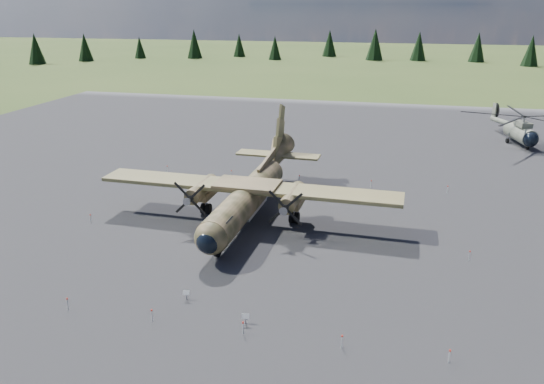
# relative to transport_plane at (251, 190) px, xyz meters

# --- Properties ---
(ground) EXTENTS (500.00, 500.00, 0.00)m
(ground) POSITION_rel_transport_plane_xyz_m (2.62, -4.98, -2.65)
(ground) COLOR #4A5726
(ground) RESTS_ON ground
(apron) EXTENTS (120.00, 120.00, 0.04)m
(apron) POSITION_rel_transport_plane_xyz_m (2.62, 5.02, -2.65)
(apron) COLOR #57565B
(apron) RESTS_ON ground
(transport_plane) EXTENTS (27.97, 25.44, 9.24)m
(transport_plane) POSITION_rel_transport_plane_xyz_m (0.00, 0.00, 0.00)
(transport_plane) COLOR #36371E
(transport_plane) RESTS_ON ground
(helicopter_near) EXTENTS (20.28, 21.46, 4.31)m
(helicopter_near) POSITION_rel_transport_plane_xyz_m (30.05, 34.87, 0.40)
(helicopter_near) COLOR gray
(helicopter_near) RESTS_ON ground
(info_placard_left) EXTENTS (0.46, 0.22, 0.70)m
(info_placard_left) POSITION_rel_transport_plane_xyz_m (-0.25, -15.54, -2.19)
(info_placard_left) COLOR gray
(info_placard_left) RESTS_ON ground
(info_placard_right) EXTENTS (0.49, 0.26, 0.73)m
(info_placard_right) POSITION_rel_transport_plane_xyz_m (4.47, -17.43, -2.17)
(info_placard_right) COLOR gray
(info_placard_right) RESTS_ON ground
(barrier_fence) EXTENTS (33.12, 29.62, 0.85)m
(barrier_fence) POSITION_rel_transport_plane_xyz_m (2.16, -5.06, -2.15)
(barrier_fence) COLOR silver
(barrier_fence) RESTS_ON ground
(treeline) EXTENTS (339.60, 344.65, 10.96)m
(treeline) POSITION_rel_transport_plane_xyz_m (9.61, -3.92, 2.18)
(treeline) COLOR black
(treeline) RESTS_ON ground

